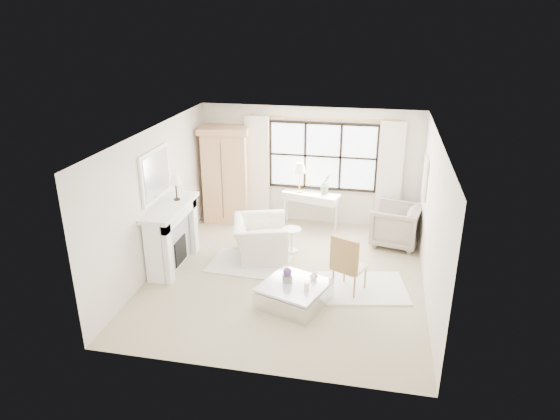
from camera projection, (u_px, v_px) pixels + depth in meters
The scene contains 32 objects.
floor at pixel (287, 276), 9.37m from camera, with size 5.50×5.50×0.00m, color tan.
ceiling at pixel (287, 135), 8.38m from camera, with size 5.50×5.50×0.00m, color white.
wall_back at pixel (309, 166), 11.38m from camera, with size 5.00×5.00×0.00m, color white.
wall_front at pixel (247, 286), 6.37m from camera, with size 5.00×5.00×0.00m, color silver.
wall_left at pixel (156, 199), 9.34m from camera, with size 5.50×5.50×0.00m, color beige.
wall_right at pixel (432, 220), 8.41m from camera, with size 5.50×5.50×0.00m, color silver.
window_pane at pixel (323, 156), 11.22m from camera, with size 2.40×0.02×1.50m, color silver.
window_frame at pixel (323, 156), 11.21m from camera, with size 2.50×0.04×1.50m, color black, non-canonical shape.
curtain_rod at pixel (324, 118), 10.84m from camera, with size 0.04×0.04×3.30m, color #B98540.
curtain_left at pixel (257, 169), 11.56m from camera, with size 0.55×0.10×2.47m, color silver.
curtain_right at pixel (389, 177), 11.00m from camera, with size 0.55×0.10×2.47m, color white.
fireplace at pixel (170, 235), 9.56m from camera, with size 0.58×1.66×1.26m.
mirror_frame at pixel (155, 175), 9.15m from camera, with size 0.05×1.15×0.95m, color white.
mirror_glass at pixel (157, 175), 9.15m from camera, with size 0.02×1.00×0.80m, color silver.
art_frame at pixel (425, 178), 9.90m from camera, with size 0.04×0.62×0.82m, color white.
art_canvas at pixel (424, 178), 9.90m from camera, with size 0.01×0.52×0.72m, color beige.
mantel_lamp at pixel (175, 180), 9.43m from camera, with size 0.22×0.22×0.51m.
armoire at pixel (226, 174), 11.52m from camera, with size 1.20×0.83×2.24m.
console_table at pixel (311, 209), 11.46m from camera, with size 1.37×0.76×0.80m.
console_lamp at pixel (300, 168), 11.17m from camera, with size 0.28×0.28×0.69m.
orchid_plant at pixel (326, 184), 11.18m from camera, with size 0.25×0.21×0.46m, color #637C52.
side_table at pixel (292, 237), 10.23m from camera, with size 0.40×0.40×0.51m.
rug_left at pixel (249, 264), 9.80m from camera, with size 1.51×1.07×0.03m, color silver.
rug_right at pixel (362, 288), 8.94m from camera, with size 1.54×1.16×0.03m, color white.
club_armchair at pixel (260, 239), 10.00m from camera, with size 1.20×1.04×0.78m, color white.
wingback_chair at pixel (396, 225), 10.51m from camera, with size 0.93×0.96×0.87m, color gray.
french_chair at pixel (349, 276), 8.75m from camera, with size 0.64×0.64×1.08m.
coffee_table at pixel (294, 294), 8.41m from camera, with size 1.28×1.28×0.38m.
planter_box at pixel (287, 278), 8.40m from camera, with size 0.15×0.15×0.11m, color slate.
planter_flowers at pixel (287, 272), 8.36m from camera, with size 0.14×0.14×0.14m, color #5D327D.
pillar_candle at pixel (307, 287), 8.15m from camera, with size 0.08×0.08×0.12m, color white.
coffee_vase at pixel (314, 276), 8.47m from camera, with size 0.13×0.13×0.14m, color silver.
Camera 1 is at (1.52, -8.12, 4.61)m, focal length 32.00 mm.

